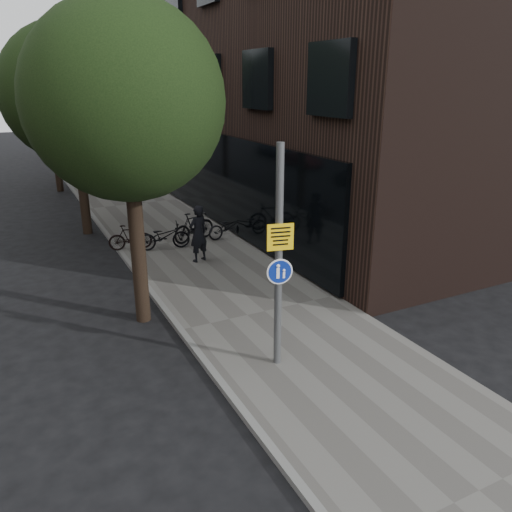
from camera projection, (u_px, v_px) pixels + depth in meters
ground at (331, 384)px, 9.95m from camera, size 120.00×120.00×0.00m
sidewalk at (181, 242)px, 18.45m from camera, size 4.50×60.00×0.12m
curb_edge at (120, 251)px, 17.50m from camera, size 0.15×60.00×0.13m
building_right_dark_brick at (242, 21)px, 29.10m from camera, size 12.00×40.00×18.00m
street_tree_near at (128, 110)px, 11.08m from camera, size 4.40×4.40×7.50m
street_tree_mid at (74, 98)px, 18.24m from camera, size 5.00×5.00×7.80m
street_tree_far at (49, 93)px, 25.81m from camera, size 5.00×5.00×7.80m
signpost at (279, 259)px, 9.74m from camera, size 0.52×0.15×4.55m
pedestrian at (198, 234)px, 16.09m from camera, size 0.79×0.64×1.87m
parked_bike_facade_near at (229, 226)px, 18.64m from camera, size 1.74×0.71×0.89m
parked_bike_facade_far at (194, 226)px, 18.28m from camera, size 1.89×1.09×1.09m
parked_bike_curb_near at (164, 236)px, 17.40m from camera, size 1.87×0.91×0.94m
parked_bike_curb_far at (130, 237)px, 17.36m from camera, size 1.54×0.68×0.90m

